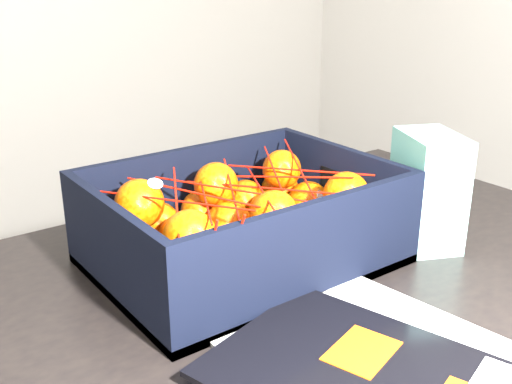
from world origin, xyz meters
TOP-DOWN VIEW (x-y plane):
  - table at (-0.02, -0.12)m, footprint 1.20×0.81m
  - magazine_stack at (-0.01, -0.27)m, footprint 0.32×0.33m
  - produce_crate at (0.03, 0.01)m, footprint 0.38×0.28m
  - clementine_heap at (0.03, 0.01)m, footprint 0.36×0.26m
  - mesh_net at (0.02, 0.00)m, footprint 0.31×0.25m
  - retail_carton at (0.27, -0.09)m, footprint 0.11×0.13m

SIDE VIEW (x-z plane):
  - table at x=-0.02m, z-range 0.28..1.03m
  - magazine_stack at x=-0.01m, z-range 0.75..0.77m
  - produce_crate at x=0.03m, z-range 0.73..0.86m
  - clementine_heap at x=0.03m, z-range 0.75..0.86m
  - retail_carton at x=0.27m, z-range 0.75..0.91m
  - mesh_net at x=0.02m, z-range 0.82..0.90m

